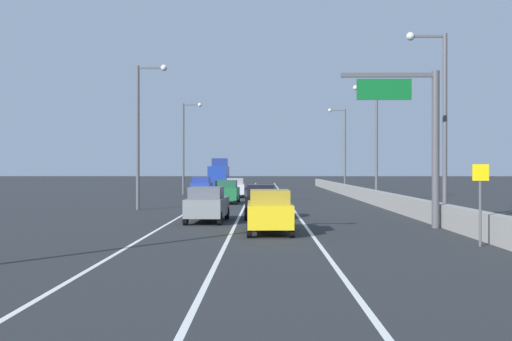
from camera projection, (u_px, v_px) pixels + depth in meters
ground_plane at (269, 195)px, 67.97m from camera, size 320.00×320.00×0.00m
lane_stripe_left at (210, 199)px, 59.04m from camera, size 0.16×130.00×0.00m
lane_stripe_center at (248, 199)px, 59.00m from camera, size 0.16×130.00×0.00m
lane_stripe_right at (286, 199)px, 58.96m from camera, size 0.16×130.00×0.00m
jersey_barrier_right at (391, 202)px, 43.88m from camera, size 0.60×120.00×1.10m
overhead_sign_gantry at (420, 129)px, 30.26m from camera, size 4.68×0.36×7.50m
speed_advisory_sign at (480, 198)px, 23.16m from camera, size 0.60×0.11×3.00m
lamp_post_right_second at (440, 113)px, 33.17m from camera, size 2.14×0.44×9.96m
lamp_post_right_third at (373, 135)px, 54.37m from camera, size 2.14×0.44×9.96m
lamp_post_right_fourth at (343, 144)px, 75.58m from camera, size 2.14×0.44×9.96m
lamp_post_left_mid at (142, 126)px, 43.61m from camera, size 2.14×0.44×9.96m
lamp_post_left_far at (186, 142)px, 69.06m from camera, size 2.14×0.44×9.96m
car_green_0 at (227, 192)px, 51.25m from camera, size 1.99×4.30×1.89m
car_yellow_1 at (269, 211)px, 27.88m from camera, size 2.04×4.70×1.92m
car_black_2 at (261, 201)px, 36.33m from camera, size 1.79×4.46×1.93m
car_gray_3 at (207, 204)px, 33.64m from camera, size 2.11×4.85×1.88m
car_blue_4 at (202, 187)px, 64.05m from camera, size 1.93×4.61×2.01m
car_silver_5 at (235, 188)px, 62.33m from camera, size 1.98×4.60×1.89m
box_truck at (219, 175)px, 85.55m from camera, size 2.51×8.64×4.21m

